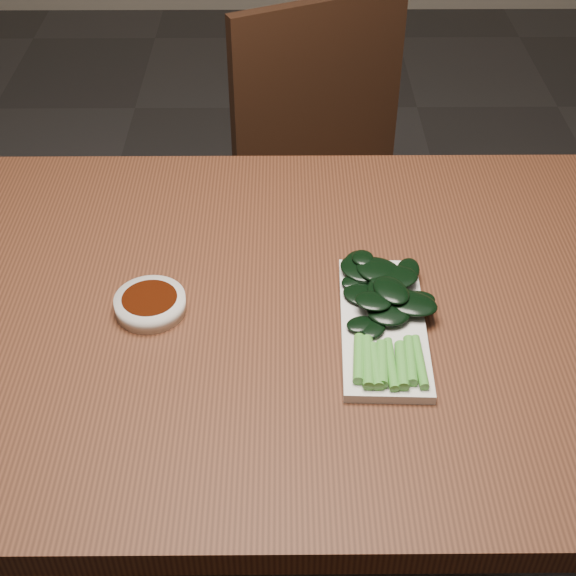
{
  "coord_description": "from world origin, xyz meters",
  "views": [
    {
      "loc": [
        0.03,
        -0.86,
        1.51
      ],
      "look_at": [
        0.03,
        0.02,
        0.76
      ],
      "focal_mm": 50.0,
      "sensor_mm": 36.0,
      "label": 1
    }
  ],
  "objects": [
    {
      "name": "sauce_bowl",
      "position": [
        -0.16,
        -0.02,
        0.76
      ],
      "size": [
        0.1,
        0.1,
        0.02
      ],
      "color": "silver",
      "rests_on": "table"
    },
    {
      "name": "table",
      "position": [
        0.0,
        0.0,
        0.68
      ],
      "size": [
        1.4,
        0.8,
        0.75
      ],
      "color": "#492515",
      "rests_on": "ground"
    },
    {
      "name": "chair_far",
      "position": [
        0.15,
        0.68,
        0.49
      ],
      "size": [
        0.55,
        0.55,
        0.89
      ],
      "rotation": [
        0.0,
        0.0,
        0.43
      ],
      "color": "black",
      "rests_on": "ground"
    },
    {
      "name": "gai_lan",
      "position": [
        0.17,
        -0.03,
        0.77
      ],
      "size": [
        0.15,
        0.28,
        0.03
      ],
      "color": "#4D9D36",
      "rests_on": "serving_plate"
    },
    {
      "name": "serving_plate",
      "position": [
        0.16,
        -0.06,
        0.76
      ],
      "size": [
        0.12,
        0.27,
        0.01
      ],
      "rotation": [
        0.0,
        0.0,
        -0.03
      ],
      "color": "silver",
      "rests_on": "table"
    }
  ]
}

